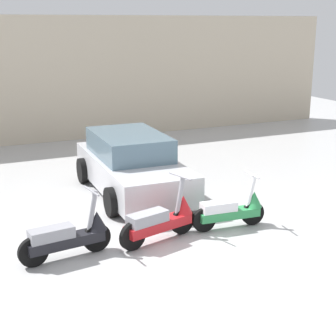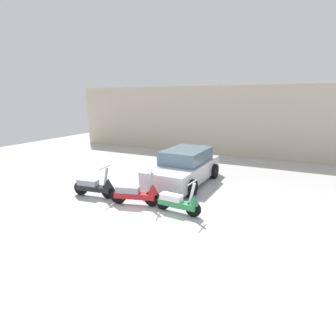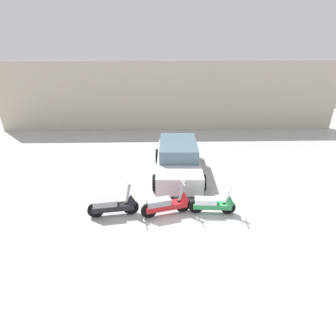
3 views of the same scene
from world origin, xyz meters
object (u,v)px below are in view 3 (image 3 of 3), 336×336
Objects in this scene: scooter_front_center at (214,203)px; scooter_front_left at (115,205)px; car_rear_left at (178,160)px; scooter_front_right at (168,203)px.

scooter_front_left is at bearing -175.38° from scooter_front_center.
car_rear_left is (2.07, 2.72, 0.24)m from scooter_front_left.
scooter_front_left is 0.40× the size of car_rear_left.
scooter_front_right is 2.75m from car_rear_left.
car_rear_left reaches higher than scooter_front_center.
scooter_front_left is 1.00× the size of scooter_front_right.
car_rear_left is at bearing 113.75° from scooter_front_center.
scooter_front_left reaches higher than scooter_front_center.
scooter_front_center is 2.88m from car_rear_left.
scooter_front_left is 3.43m from car_rear_left.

